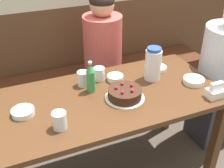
{
  "coord_description": "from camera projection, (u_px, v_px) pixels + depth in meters",
  "views": [
    {
      "loc": [
        -0.57,
        -1.37,
        1.73
      ],
      "look_at": [
        0.03,
        0.05,
        0.77
      ],
      "focal_mm": 45.0,
      "sensor_mm": 36.0,
      "label": 1
    }
  ],
  "objects": [
    {
      "name": "bowl_rice_small",
      "position": [
        158.0,
        68.0,
        2.07
      ],
      "size": [
        0.12,
        0.12,
        0.03
      ],
      "color": "white",
      "rests_on": "dining_table"
    },
    {
      "name": "person_teal_shirt",
      "position": [
        103.0,
        68.0,
        2.41
      ],
      "size": [
        0.32,
        0.34,
        1.22
      ],
      "rotation": [
        0.0,
        0.0,
        -1.57
      ],
      "color": "#33333D",
      "rests_on": "ground_plane"
    },
    {
      "name": "glass_shot_small",
      "position": [
        60.0,
        120.0,
        1.5
      ],
      "size": [
        0.08,
        0.08,
        0.1
      ],
      "color": "silver",
      "rests_on": "dining_table"
    },
    {
      "name": "dining_table",
      "position": [
        111.0,
        107.0,
        1.84
      ],
      "size": [
        1.43,
        0.72,
        0.72
      ],
      "color": "#4C2D19",
      "rests_on": "ground_plane"
    },
    {
      "name": "bowl_side_dish",
      "position": [
        194.0,
        81.0,
        1.91
      ],
      "size": [
        0.14,
        0.14,
        0.04
      ],
      "color": "white",
      "rests_on": "dining_table"
    },
    {
      "name": "birthday_cake",
      "position": [
        125.0,
        94.0,
        1.74
      ],
      "size": [
        0.25,
        0.25,
        0.09
      ],
      "color": "white",
      "rests_on": "dining_table"
    },
    {
      "name": "bowl_sauce_shallow",
      "position": [
        115.0,
        78.0,
        1.94
      ],
      "size": [
        0.11,
        0.11,
        0.04
      ],
      "color": "white",
      "rests_on": "dining_table"
    },
    {
      "name": "glass_water_tall",
      "position": [
        83.0,
        79.0,
        1.87
      ],
      "size": [
        0.08,
        0.08,
        0.1
      ],
      "color": "silver",
      "rests_on": "dining_table"
    },
    {
      "name": "water_pitcher",
      "position": [
        153.0,
        64.0,
        1.91
      ],
      "size": [
        0.11,
        0.11,
        0.23
      ],
      "color": "white",
      "rests_on": "dining_table"
    },
    {
      "name": "glass_tumbler_short",
      "position": [
        100.0,
        74.0,
        1.93
      ],
      "size": [
        0.08,
        0.08,
        0.09
      ],
      "color": "silver",
      "rests_on": "dining_table"
    },
    {
      "name": "napkin_holder",
      "position": [
        215.0,
        92.0,
        1.75
      ],
      "size": [
        0.11,
        0.08,
        0.11
      ],
      "color": "white",
      "rests_on": "dining_table"
    },
    {
      "name": "bench_seat",
      "position": [
        78.0,
        94.0,
        2.7
      ],
      "size": [
        2.63,
        0.38,
        0.44
      ],
      "color": "#472314",
      "rests_on": "ground_plane"
    },
    {
      "name": "person_dark_striped",
      "position": [
        222.0,
        78.0,
        2.22
      ],
      "size": [
        0.39,
        0.39,
        1.2
      ],
      "rotation": [
        0.0,
        0.0,
        3.14
      ],
      "color": "#33333D",
      "rests_on": "ground_plane"
    },
    {
      "name": "soju_bottle",
      "position": [
        91.0,
        77.0,
        1.78
      ],
      "size": [
        0.06,
        0.06,
        0.21
      ],
      "color": "#388E4C",
      "rests_on": "dining_table"
    },
    {
      "name": "bowl_soup_white",
      "position": [
        23.0,
        112.0,
        1.61
      ],
      "size": [
        0.13,
        0.13,
        0.04
      ],
      "color": "white",
      "rests_on": "dining_table"
    }
  ]
}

